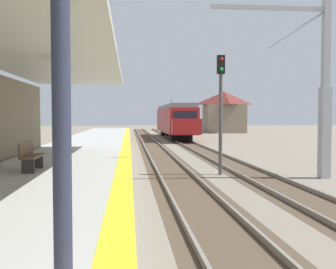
% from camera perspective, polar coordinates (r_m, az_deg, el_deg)
% --- Properties ---
extents(station_platform, '(5.00, 80.00, 0.91)m').
position_cam_1_polar(station_platform, '(16.65, -13.90, -4.76)').
color(station_platform, '#A8A8A3').
rests_on(station_platform, ground).
extents(track_pair_nearest_platform, '(2.34, 120.00, 0.16)m').
position_cam_1_polar(track_pair_nearest_platform, '(20.59, 0.01, -4.41)').
color(track_pair_nearest_platform, '#4C3D2D').
rests_on(track_pair_nearest_platform, ground).
extents(track_pair_middle, '(2.34, 120.00, 0.16)m').
position_cam_1_polar(track_pair_middle, '(21.19, 9.22, -4.25)').
color(track_pair_middle, '#4C3D2D').
rests_on(track_pair_middle, ground).
extents(approaching_train, '(2.93, 19.60, 4.76)m').
position_cam_1_polar(approaching_train, '(47.32, 0.98, 2.13)').
color(approaching_train, maroon).
rests_on(approaching_train, ground).
extents(rail_signal_post, '(0.32, 0.34, 5.20)m').
position_cam_1_polar(rail_signal_post, '(17.67, 7.48, 4.62)').
color(rail_signal_post, '#4C4C4C').
rests_on(rail_signal_post, ground).
extents(catenary_pylon_far_side, '(5.00, 0.40, 7.50)m').
position_cam_1_polar(catenary_pylon_far_side, '(17.64, 20.52, 5.81)').
color(catenary_pylon_far_side, '#9EA3A8').
rests_on(catenary_pylon_far_side, ground).
extents(platform_bench, '(0.45, 1.60, 0.88)m').
position_cam_1_polar(platform_bench, '(12.98, -18.92, -2.79)').
color(platform_bench, brown).
rests_on(platform_bench, station_platform).
extents(distant_trackside_house, '(6.60, 5.28, 6.40)m').
position_cam_1_polar(distant_trackside_house, '(63.45, 7.96, 3.27)').
color(distant_trackside_house, '#7F705B').
rests_on(distant_trackside_house, ground).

